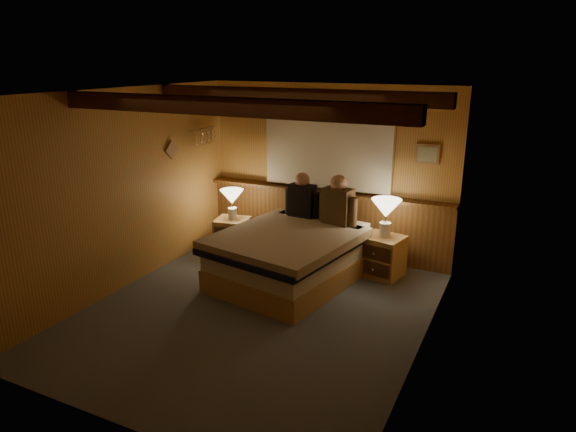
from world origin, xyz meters
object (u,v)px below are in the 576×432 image
Objects in this scene: duffel_bag at (247,251)px; lamp_right at (386,211)px; nightstand_right at (382,256)px; person_right at (338,204)px; nightstand_left at (233,236)px; lamp_left at (232,199)px; person_left at (302,198)px; bed at (290,256)px.

lamp_right is at bearing -6.40° from duffel_bag.
nightstand_right is 0.84× the size of person_right.
lamp_right is (2.20, 0.13, 0.63)m from nightstand_left.
lamp_left is at bearing 129.43° from duffel_bag.
nightstand_right is at bearing -178.38° from lamp_right.
lamp_right is 2.00m from duffel_bag.
lamp_right is 0.73× the size of person_right.
person_left reaches higher than nightstand_left.
person_left is 1.06m from duffel_bag.
lamp_right is 1.17m from person_left.
bed reaches higher than nightstand_right.
duffel_bag is (-1.82, -0.36, -0.11)m from nightstand_right.
person_left reaches higher than nightstand_right.
person_right is 1.46m from duffel_bag.
person_left is (1.03, 0.15, 0.65)m from nightstand_left.
lamp_left is 0.64× the size of person_right.
lamp_right is 0.79× the size of person_left.
nightstand_left is (-1.19, 0.55, -0.09)m from bed.
person_right is (1.58, 0.05, 0.11)m from lamp_left.
nightstand_right is at bearing 3.29° from lamp_left.
person_left is (1.03, 0.15, 0.09)m from lamp_left.
lamp_right reaches higher than lamp_left.
person_right reaches higher than nightstand_left.
nightstand_right is (2.19, 0.13, 0.01)m from nightstand_left.
person_left is (-1.16, 0.02, 0.63)m from nightstand_right.
duffel_bag is (0.37, -0.23, -0.09)m from nightstand_left.
bed is 1.21m from nightstand_right.
duffel_bag is at bearing -155.81° from person_right.
person_right is (-0.60, -0.07, 0.65)m from nightstand_right.
lamp_right reaches higher than nightstand_right.
lamp_left is 0.69× the size of person_left.
lamp_left is at bearing 21.50° from nightstand_left.
lamp_left reaches higher than duffel_bag.
bed is at bearing -146.14° from lamp_right.
lamp_left is (-1.18, 0.55, 0.47)m from bed.
person_left is at bearing 178.90° from lamp_right.
duffel_bag is (-0.66, -0.38, -0.74)m from person_left.
nightstand_left is 2.29m from lamp_right.
duffel_bag is (0.36, -0.24, -0.65)m from lamp_left.
nightstand_right is 1.86m from duffel_bag.
bed is 3.17× the size of person_right.
person_left is at bearing 8.21° from lamp_left.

